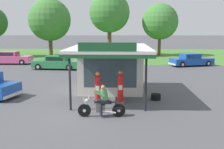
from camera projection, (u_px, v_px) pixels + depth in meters
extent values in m
plane|color=#4C4C51|center=(82.00, 112.00, 13.66)|extent=(300.00, 300.00, 0.00)
cube|color=#477A33|center=(109.00, 55.00, 43.19)|extent=(120.00, 24.00, 0.01)
cube|color=silver|center=(111.00, 69.00, 18.31)|extent=(4.15, 3.65, 3.00)
cube|color=#384C56|center=(110.00, 72.00, 16.52)|extent=(3.32, 0.05, 1.92)
cube|color=silver|center=(110.00, 48.00, 16.56)|extent=(4.85, 7.14, 0.16)
cube|color=#195128|center=(110.00, 51.00, 16.59)|extent=(4.85, 7.14, 0.18)
cube|color=#195128|center=(107.00, 47.00, 13.02)|extent=(2.90, 0.08, 0.44)
cylinder|color=black|center=(146.00, 83.00, 13.64)|extent=(0.12, 0.12, 3.00)
cylinder|color=black|center=(70.00, 82.00, 13.78)|extent=(0.12, 0.12, 3.00)
cube|color=slate|center=(98.00, 102.00, 15.39)|extent=(0.44, 0.44, 0.10)
cylinder|color=red|center=(98.00, 89.00, 15.25)|extent=(0.34, 0.34, 1.47)
cube|color=white|center=(97.00, 88.00, 15.06)|extent=(0.22, 0.02, 0.28)
sphere|color=orange|center=(98.00, 74.00, 15.10)|extent=(0.26, 0.26, 0.26)
cube|color=slate|center=(120.00, 102.00, 15.34)|extent=(0.44, 0.44, 0.10)
cylinder|color=red|center=(120.00, 88.00, 15.20)|extent=(0.34, 0.34, 1.56)
cube|color=white|center=(120.00, 88.00, 15.01)|extent=(0.22, 0.02, 0.28)
sphere|color=orange|center=(120.00, 72.00, 15.04)|extent=(0.26, 0.26, 0.26)
cylinder|color=black|center=(84.00, 110.00, 12.96)|extent=(0.64, 0.13, 0.64)
cylinder|color=silver|center=(84.00, 110.00, 12.96)|extent=(0.17, 0.13, 0.16)
cylinder|color=black|center=(119.00, 110.00, 12.97)|extent=(0.64, 0.13, 0.64)
cylinder|color=silver|center=(119.00, 110.00, 12.97)|extent=(0.17, 0.13, 0.16)
ellipsoid|color=black|center=(100.00, 101.00, 12.88)|extent=(0.57, 0.27, 0.24)
cube|color=#59595E|center=(101.00, 108.00, 12.95)|extent=(0.45, 0.26, 0.36)
cube|color=black|center=(107.00, 102.00, 12.90)|extent=(0.49, 0.28, 0.10)
cylinder|color=silver|center=(86.00, 105.00, 12.91)|extent=(0.37, 0.09, 0.71)
cylinder|color=silver|center=(89.00, 97.00, 12.84)|extent=(0.07, 0.70, 0.04)
sphere|color=silver|center=(87.00, 100.00, 12.87)|extent=(0.16, 0.16, 0.16)
cube|color=black|center=(118.00, 108.00, 12.95)|extent=(0.45, 0.20, 0.12)
cylinder|color=silver|center=(109.00, 112.00, 12.84)|extent=(0.71, 0.11, 0.18)
cube|color=black|center=(105.00, 101.00, 12.89)|extent=(0.41, 0.36, 0.14)
cylinder|color=black|center=(101.00, 110.00, 12.79)|extent=(0.13, 0.24, 0.56)
cylinder|color=black|center=(101.00, 108.00, 13.11)|extent=(0.13, 0.24, 0.56)
cylinder|color=#4C8C4C|center=(104.00, 95.00, 12.83)|extent=(0.42, 0.34, 0.60)
sphere|color=#9E704C|center=(103.00, 87.00, 12.77)|extent=(0.22, 0.22, 0.22)
cylinder|color=#4C8C4C|center=(99.00, 94.00, 12.62)|extent=(0.54, 0.11, 0.31)
cylinder|color=#4C8C4C|center=(100.00, 92.00, 13.01)|extent=(0.54, 0.11, 0.31)
cube|color=silver|center=(13.00, 95.00, 16.09)|extent=(0.56, 1.81, 0.18)
cylinder|color=black|center=(11.00, 90.00, 17.19)|extent=(0.69, 0.35, 0.66)
cylinder|color=silver|center=(11.00, 90.00, 17.19)|extent=(0.34, 0.29, 0.30)
cube|color=#E55993|center=(11.00, 59.00, 32.06)|extent=(4.89, 1.92, 0.80)
cube|color=#E55993|center=(9.00, 54.00, 31.95)|extent=(2.06, 1.67, 0.54)
cube|color=#283847|center=(17.00, 54.00, 31.92)|extent=(0.05, 1.47, 0.43)
cube|color=#283847|center=(12.00, 53.00, 32.75)|extent=(1.74, 0.04, 0.41)
cube|color=#283847|center=(6.00, 54.00, 31.15)|extent=(1.74, 0.04, 0.41)
cube|color=silver|center=(31.00, 62.00, 32.04)|extent=(0.13, 1.79, 0.18)
sphere|color=white|center=(33.00, 58.00, 32.58)|extent=(0.18, 0.18, 0.18)
sphere|color=white|center=(29.00, 60.00, 31.39)|extent=(0.18, 0.18, 0.18)
cylinder|color=black|center=(27.00, 60.00, 32.92)|extent=(0.66, 0.21, 0.66)
cylinder|color=silver|center=(27.00, 60.00, 32.92)|extent=(0.30, 0.22, 0.30)
cylinder|color=black|center=(22.00, 62.00, 31.19)|extent=(0.66, 0.21, 0.66)
cylinder|color=silver|center=(22.00, 62.00, 31.19)|extent=(0.30, 0.22, 0.30)
cylinder|color=black|center=(1.00, 60.00, 33.01)|extent=(0.66, 0.21, 0.66)
cylinder|color=silver|center=(1.00, 60.00, 33.01)|extent=(0.30, 0.22, 0.30)
cube|color=#19479E|center=(192.00, 61.00, 30.44)|extent=(5.13, 3.12, 0.70)
cube|color=#19479E|center=(190.00, 56.00, 30.28)|extent=(2.34, 2.09, 0.56)
cube|color=#283847|center=(198.00, 56.00, 30.52)|extent=(0.44, 1.36, 0.45)
cube|color=#283847|center=(187.00, 55.00, 31.02)|extent=(1.61, 0.51, 0.43)
cube|color=#283847|center=(194.00, 57.00, 29.54)|extent=(1.61, 0.51, 0.43)
cube|color=silver|center=(210.00, 63.00, 31.09)|extent=(0.61, 1.67, 0.18)
cube|color=silver|center=(172.00, 64.00, 29.86)|extent=(0.61, 1.67, 0.18)
sphere|color=white|center=(207.00, 60.00, 31.59)|extent=(0.18, 0.18, 0.18)
sphere|color=white|center=(213.00, 61.00, 30.50)|extent=(0.18, 0.18, 0.18)
cylinder|color=black|center=(200.00, 62.00, 31.68)|extent=(0.69, 0.38, 0.66)
cylinder|color=silver|center=(200.00, 62.00, 31.68)|extent=(0.35, 0.30, 0.30)
cylinder|color=black|center=(208.00, 63.00, 30.08)|extent=(0.69, 0.38, 0.66)
cylinder|color=silver|center=(208.00, 63.00, 30.08)|extent=(0.35, 0.30, 0.30)
cylinder|color=black|center=(175.00, 63.00, 30.86)|extent=(0.69, 0.38, 0.66)
cylinder|color=silver|center=(175.00, 63.00, 30.86)|extent=(0.35, 0.30, 0.30)
cylinder|color=black|center=(182.00, 64.00, 29.26)|extent=(0.69, 0.38, 0.66)
cylinder|color=silver|center=(182.00, 64.00, 29.26)|extent=(0.35, 0.30, 0.30)
cube|color=#2D844C|center=(101.00, 59.00, 32.50)|extent=(4.75, 2.01, 0.81)
cube|color=#2D844C|center=(99.00, 53.00, 32.38)|extent=(2.16, 1.66, 0.58)
cube|color=#283847|center=(107.00, 53.00, 32.40)|extent=(0.11, 1.38, 0.47)
cube|color=#283847|center=(99.00, 53.00, 33.13)|extent=(1.77, 0.12, 0.44)
cube|color=#283847|center=(99.00, 54.00, 31.63)|extent=(1.77, 0.12, 0.44)
cube|color=silver|center=(120.00, 61.00, 32.59)|extent=(0.21, 1.68, 0.18)
cube|color=silver|center=(82.00, 61.00, 32.51)|extent=(0.21, 1.68, 0.18)
sphere|color=white|center=(120.00, 58.00, 33.09)|extent=(0.18, 0.18, 0.18)
sphere|color=white|center=(121.00, 59.00, 31.98)|extent=(0.18, 0.18, 0.18)
cylinder|color=black|center=(114.00, 60.00, 33.39)|extent=(0.67, 0.23, 0.66)
cylinder|color=silver|center=(114.00, 60.00, 33.39)|extent=(0.31, 0.24, 0.30)
cylinder|color=black|center=(114.00, 62.00, 31.77)|extent=(0.67, 0.23, 0.66)
cylinder|color=silver|center=(114.00, 62.00, 31.77)|extent=(0.31, 0.24, 0.30)
cylinder|color=black|center=(89.00, 60.00, 33.33)|extent=(0.67, 0.23, 0.66)
cylinder|color=silver|center=(89.00, 60.00, 33.33)|extent=(0.31, 0.24, 0.30)
cylinder|color=black|center=(88.00, 62.00, 31.71)|extent=(0.67, 0.23, 0.66)
cylinder|color=silver|center=(88.00, 62.00, 31.71)|extent=(0.31, 0.24, 0.30)
cube|color=#2D844C|center=(56.00, 64.00, 28.02)|extent=(5.05, 2.24, 0.74)
cube|color=#2D844C|center=(57.00, 58.00, 27.90)|extent=(2.27, 1.76, 0.51)
cube|color=#283847|center=(48.00, 58.00, 28.03)|extent=(0.17, 1.39, 0.41)
cube|color=#283847|center=(55.00, 59.00, 27.15)|extent=(1.81, 0.20, 0.39)
cube|color=#283847|center=(59.00, 57.00, 28.65)|extent=(1.81, 0.20, 0.39)
cube|color=silver|center=(34.00, 66.00, 28.38)|extent=(0.28, 1.70, 0.18)
cube|color=silver|center=(79.00, 67.00, 27.74)|extent=(0.28, 1.70, 0.18)
sphere|color=white|center=(32.00, 64.00, 27.78)|extent=(0.18, 0.18, 0.18)
sphere|color=white|center=(36.00, 63.00, 28.89)|extent=(0.18, 0.18, 0.18)
cylinder|color=black|center=(38.00, 67.00, 27.46)|extent=(0.68, 0.26, 0.66)
cylinder|color=silver|center=(38.00, 67.00, 27.46)|extent=(0.32, 0.25, 0.30)
cylinder|color=black|center=(44.00, 65.00, 29.08)|extent=(0.68, 0.26, 0.66)
cylinder|color=silver|center=(44.00, 65.00, 29.08)|extent=(0.32, 0.25, 0.30)
cylinder|color=black|center=(69.00, 67.00, 27.03)|extent=(0.68, 0.26, 0.66)
cylinder|color=silver|center=(69.00, 67.00, 27.03)|extent=(0.32, 0.25, 0.30)
cylinder|color=black|center=(74.00, 65.00, 28.65)|extent=(0.68, 0.26, 0.66)
cylinder|color=silver|center=(74.00, 65.00, 28.65)|extent=(0.32, 0.25, 0.30)
cylinder|color=brown|center=(109.00, 42.00, 41.42)|extent=(0.60, 0.60, 4.37)
sphere|color=#427F38|center=(109.00, 12.00, 40.64)|extent=(6.23, 6.23, 6.23)
sphere|color=#427F38|center=(114.00, 16.00, 40.06)|extent=(3.38, 3.38, 3.38)
cylinder|color=brown|center=(51.00, 45.00, 42.88)|extent=(0.61, 0.61, 3.09)
sphere|color=#427F38|center=(50.00, 20.00, 42.17)|extent=(6.73, 6.73, 6.73)
sphere|color=#427F38|center=(53.00, 24.00, 42.45)|extent=(3.78, 3.78, 3.78)
cylinder|color=brown|center=(159.00, 45.00, 41.70)|extent=(0.48, 0.48, 3.20)
sphere|color=#427F38|center=(160.00, 22.00, 41.06)|extent=(5.59, 5.59, 5.59)
cylinder|color=black|center=(156.00, 98.00, 16.05)|extent=(0.60, 0.60, 0.18)
cylinder|color=black|center=(156.00, 95.00, 16.02)|extent=(0.60, 0.60, 0.18)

